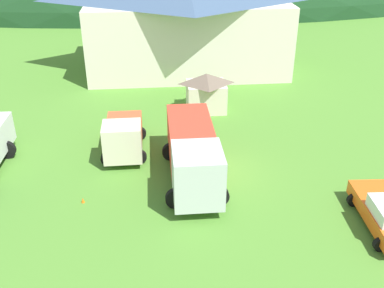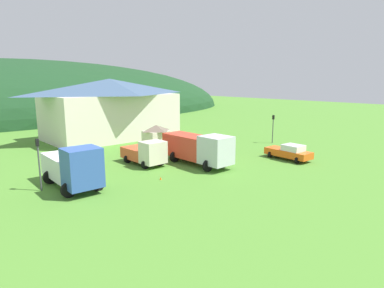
# 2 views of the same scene
# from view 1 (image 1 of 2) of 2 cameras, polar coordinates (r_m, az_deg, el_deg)

# --- Properties ---
(ground_plane) EXTENTS (200.00, 200.00, 0.00)m
(ground_plane) POSITION_cam_1_polar(r_m,az_deg,el_deg) (25.79, 3.61, -3.44)
(ground_plane) COLOR #4C842D
(depot_building) EXTENTS (18.73, 11.12, 8.47)m
(depot_building) POSITION_cam_1_polar(r_m,az_deg,el_deg) (41.77, -0.70, 15.47)
(depot_building) COLOR silver
(depot_building) RESTS_ON ground
(play_shed_cream) EXTENTS (3.02, 2.59, 2.84)m
(play_shed_cream) POSITION_cam_1_polar(r_m,az_deg,el_deg) (32.97, 1.83, 6.71)
(play_shed_cream) COLOR beige
(play_shed_cream) RESTS_ON ground
(light_truck_cream) EXTENTS (2.71, 5.21, 2.53)m
(light_truck_cream) POSITION_cam_1_polar(r_m,az_deg,el_deg) (27.24, -8.74, 1.05)
(light_truck_cream) COLOR beige
(light_truck_cream) RESTS_ON ground
(tow_truck_silver) EXTENTS (3.24, 8.06, 3.18)m
(tow_truck_silver) POSITION_cam_1_polar(r_m,az_deg,el_deg) (23.96, 0.13, -1.18)
(tow_truck_silver) COLOR silver
(tow_truck_silver) RESTS_ON ground
(traffic_cone_near_pickup) EXTENTS (0.36, 0.36, 0.54)m
(traffic_cone_near_pickup) POSITION_cam_1_polar(r_m,az_deg,el_deg) (23.82, -13.71, -7.25)
(traffic_cone_near_pickup) COLOR orange
(traffic_cone_near_pickup) RESTS_ON ground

